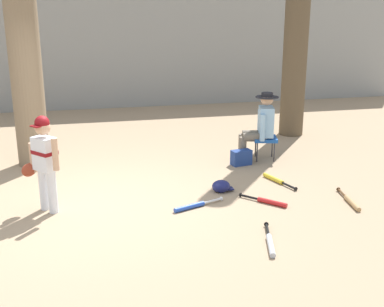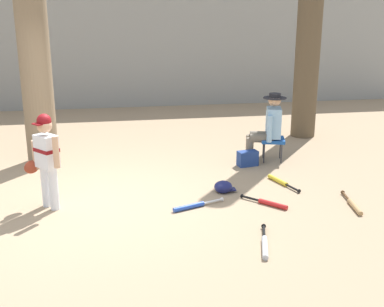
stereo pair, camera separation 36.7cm
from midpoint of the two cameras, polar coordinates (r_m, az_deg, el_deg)
ground_plane at (r=6.99m, az=-12.54°, el=-6.03°), size 60.00×60.00×0.00m
concrete_back_wall at (r=13.46m, az=-13.35°, el=11.11°), size 18.00×0.36×2.87m
tree_behind_spectator at (r=10.45m, az=11.01°, el=15.89°), size 0.77×0.77×5.90m
young_ballplayer at (r=6.79m, az=-18.11°, el=-0.49°), size 0.55×0.48×1.31m
folding_stool at (r=8.85m, az=7.22°, el=1.59°), size 0.49×0.49×0.41m
seated_spectator at (r=8.78m, az=6.64°, el=3.34°), size 0.68×0.54×1.20m
handbag_beside_stool at (r=8.57m, az=4.45°, el=-0.47°), size 0.37×0.24×0.26m
bat_aluminum_silver at (r=5.84m, az=7.15°, el=-10.15°), size 0.28×0.80×0.07m
bat_wood_tan at (r=7.21m, az=16.33°, el=-5.32°), size 0.18×0.78×0.07m
bat_yellow_trainer at (r=7.84m, az=8.26°, el=-3.00°), size 0.28×0.74×0.07m
bat_blue_youth at (r=6.78m, az=-1.43°, el=-6.04°), size 0.75×0.34×0.07m
bat_red_barrel at (r=6.98m, az=7.25°, el=-5.50°), size 0.54×0.57×0.07m
batting_helmet_navy at (r=7.36m, az=1.94°, el=-3.80°), size 0.32×0.25×0.18m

